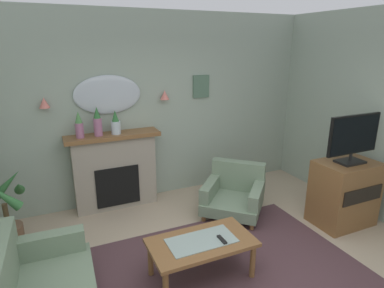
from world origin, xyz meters
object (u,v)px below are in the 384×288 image
mantel_vase_left (79,125)px  mantel_vase_centre (116,124)px  coffee_table (202,245)px  armchair_in_corner (234,193)px  wall_mirror (108,95)px  tv_remote (222,240)px  tv_flatscreen (354,138)px  mantel_vase_right (98,122)px  wall_sconce_right (165,95)px  tv_cabinet (344,193)px  framed_picture (201,86)px  fireplace (115,171)px  potted_plant_tall_palm (5,212)px  wall_sconce_left (44,103)px

mantel_vase_left → mantel_vase_centre: mantel_vase_left is taller
coffee_table → armchair_in_corner: (1.07, 1.09, -0.08)m
wall_mirror → tv_remote: bearing=-73.0°
tv_remote → tv_flatscreen: (2.08, 0.27, 0.79)m
coffee_table → armchair_in_corner: bearing=45.5°
coffee_table → mantel_vase_right: bearing=109.2°
wall_sconce_right → tv_cabinet: wall_sconce_right is taller
tv_flatscreen → mantel_vase_right: bearing=149.0°
tv_remote → tv_flatscreen: 2.24m
wall_mirror → framed_picture: 1.50m
fireplace → coffee_table: fireplace is taller
mantel_vase_centre → coffee_table: size_ratio=0.32×
armchair_in_corner → mantel_vase_left: bearing=156.6°
potted_plant_tall_palm → coffee_table: bearing=-37.4°
mantel_vase_right → wall_sconce_left: bearing=169.5°
mantel_vase_centre → armchair_in_corner: size_ratio=0.30×
mantel_vase_left → tv_remote: 2.50m
wall_sconce_left → tv_cabinet: (3.61, -1.87, -1.21)m
armchair_in_corner → mantel_vase_centre: bearing=150.1°
wall_mirror → tv_remote: (0.68, -2.22, -1.26)m
mantel_vase_centre → wall_sconce_right: wall_sconce_right is taller
fireplace → mantel_vase_right: mantel_vase_right is taller
tv_remote → potted_plant_tall_palm: (-2.11, 1.55, 0.02)m
mantel_vase_right → coffee_table: size_ratio=0.38×
fireplace → tv_remote: bearing=-71.9°
mantel_vase_centre → wall_sconce_left: size_ratio=2.48×
tv_remote → potted_plant_tall_palm: bearing=143.7°
mantel_vase_centre → wall_sconce_right: 0.88m
tv_cabinet → fireplace: bearing=147.1°
armchair_in_corner → tv_cabinet: tv_cabinet is taller
fireplace → mantel_vase_centre: mantel_vase_centre is taller
wall_sconce_left → potted_plant_tall_palm: 1.46m
wall_sconce_left → potted_plant_tall_palm: (-0.58, -0.61, -1.19)m
tv_remote → potted_plant_tall_palm: size_ratio=0.16×
mantel_vase_right → wall_sconce_left: size_ratio=2.98×
mantel_vase_centre → armchair_in_corner: 2.01m
fireplace → mantel_vase_left: (-0.45, -0.03, 0.77)m
potted_plant_tall_palm → tv_remote: bearing=-36.3°
wall_mirror → potted_plant_tall_palm: bearing=-155.1°
mantel_vase_left → framed_picture: (1.95, 0.18, 0.41)m
mantel_vase_left → wall_mirror: size_ratio=0.39×
fireplace → wall_mirror: wall_mirror is taller
framed_picture → mantel_vase_left: bearing=-174.7°
coffee_table → armchair_in_corner: size_ratio=0.96×
fireplace → framed_picture: bearing=5.8°
wall_mirror → potted_plant_tall_palm: (-1.43, -0.66, -1.24)m
wall_mirror → wall_sconce_right: size_ratio=6.86×
mantel_vase_left → wall_sconce_right: wall_sconce_right is taller
wall_sconce_right → framed_picture: bearing=5.3°
mantel_vase_left → wall_mirror: (0.45, 0.17, 0.37)m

